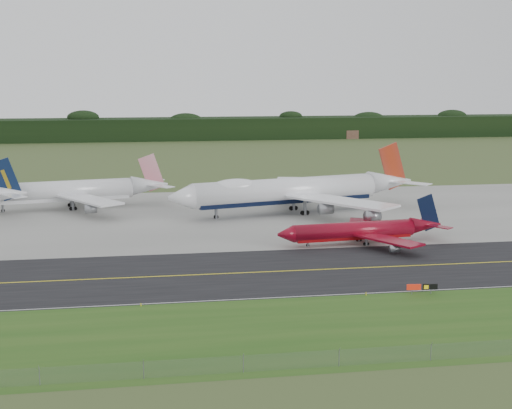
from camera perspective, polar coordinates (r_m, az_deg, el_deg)
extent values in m
plane|color=#364B23|center=(136.92, 3.74, -4.82)|extent=(600.00, 600.00, 0.00)
cube|color=#254F17|center=(104.61, 7.95, -9.73)|extent=(400.00, 30.00, 0.01)
cube|color=black|center=(133.16, 4.11, -5.26)|extent=(400.00, 32.00, 0.02)
cube|color=gray|center=(185.75, 0.33, -0.77)|extent=(400.00, 78.00, 0.01)
cube|color=yellow|center=(133.15, 4.11, -5.25)|extent=(400.00, 0.40, 0.00)
cube|color=silver|center=(118.73, 5.79, -7.22)|extent=(400.00, 0.25, 0.00)
plane|color=slate|center=(92.70, 10.31, -11.76)|extent=(320.00, 0.00, 320.00)
cylinder|color=slate|center=(92.70, 10.31, -11.76)|extent=(0.10, 0.10, 2.20)
cube|color=black|center=(406.10, -4.73, 6.07)|extent=(700.00, 24.00, 12.00)
cylinder|color=white|center=(185.41, 2.36, 1.14)|extent=(50.37, 17.72, 6.38)
cube|color=black|center=(185.76, 2.35, 0.51)|extent=(47.55, 15.59, 2.23)
cone|color=white|center=(175.77, -6.06, 0.58)|extent=(7.57, 7.65, 6.38)
cone|color=white|center=(200.42, 10.66, 1.80)|extent=(14.37, 9.25, 6.38)
ellipsoid|color=white|center=(179.84, -1.72, 1.43)|extent=(13.91, 8.26, 4.07)
cube|color=white|center=(176.94, 6.83, 0.27)|extent=(24.72, 27.94, 0.55)
cube|color=white|center=(201.95, 2.95, 1.57)|extent=(14.67, 29.68, 0.55)
cube|color=#A22C12|center=(200.23, 10.87, 3.04)|extent=(9.04, 2.60, 13.22)
cylinder|color=gray|center=(175.95, 5.61, -0.34)|extent=(4.00, 3.41, 2.68)
cylinder|color=gray|center=(200.06, 2.00, 0.99)|extent=(4.00, 3.41, 2.68)
cylinder|color=gray|center=(168.20, 9.30, -0.92)|extent=(4.00, 3.41, 2.68)
cylinder|color=gray|center=(213.53, 2.06, 1.58)|extent=(4.00, 3.41, 2.68)
cylinder|color=black|center=(179.48, -3.21, -0.99)|extent=(1.24, 0.77, 1.15)
cylinder|color=slate|center=(184.67, 3.94, -0.19)|extent=(1.07, 1.07, 4.27)
cylinder|color=black|center=(184.96, 3.93, -0.66)|extent=(1.25, 0.82, 1.15)
cylinder|color=slate|center=(190.89, 3.01, 0.17)|extent=(1.07, 1.07, 4.27)
cylinder|color=black|center=(191.17, 3.01, -0.29)|extent=(1.25, 0.82, 1.15)
cylinder|color=maroon|center=(153.82, 7.80, -2.06)|extent=(27.25, 6.43, 3.66)
cube|color=maroon|center=(154.08, 7.78, -2.50)|extent=(25.82, 5.38, 1.28)
cone|color=maroon|center=(148.75, 2.37, -2.40)|extent=(3.74, 3.99, 3.66)
cone|color=maroon|center=(160.99, 13.43, -1.60)|extent=(7.47, 4.37, 3.66)
cube|color=maroon|center=(149.11, 10.54, -2.79)|extent=(11.92, 15.42, 0.41)
cube|color=maroon|center=(162.50, 8.29, -1.64)|extent=(9.53, 15.82, 0.41)
cube|color=black|center=(160.69, 13.63, -0.63)|extent=(5.77, 0.89, 8.32)
cylinder|color=gray|center=(146.07, 11.03, -3.48)|extent=(2.14, 1.73, 1.54)
cylinder|color=gray|center=(165.84, 7.71, -1.74)|extent=(2.14, 1.73, 1.54)
cylinder|color=black|center=(150.85, 4.16, -3.27)|extent=(0.69, 0.36, 0.66)
cylinder|color=slate|center=(153.30, 8.81, -2.91)|extent=(0.56, 0.56, 1.89)
cylinder|color=black|center=(153.44, 8.81, -3.14)|extent=(0.69, 0.40, 0.66)
cylinder|color=slate|center=(156.89, 8.23, -2.59)|extent=(0.56, 0.56, 1.89)
cylinder|color=black|center=(157.03, 8.22, -2.81)|extent=(0.69, 0.40, 0.66)
cone|color=white|center=(194.19, -19.48, 0.82)|extent=(11.42, 6.39, 5.63)
cube|color=#0D1B3B|center=(193.58, -19.36, 1.91)|extent=(7.89, 1.00, 11.36)
cylinder|color=silver|center=(198.99, -15.44, 1.06)|extent=(39.02, 11.87, 5.37)
cube|color=white|center=(199.27, -15.41, 0.57)|extent=(36.88, 10.22, 1.88)
cone|color=silver|center=(201.67, -8.50, 1.56)|extent=(10.97, 7.03, 5.37)
cube|color=silver|center=(188.72, -13.17, 0.39)|extent=(18.37, 22.17, 0.48)
cube|color=silver|center=(210.51, -13.76, 1.37)|extent=(12.55, 23.20, 0.48)
cube|color=#AB0C29|center=(201.28, -8.36, 2.54)|extent=(7.37, 1.68, 10.68)
cylinder|color=gray|center=(183.75, -13.09, -0.34)|extent=(3.27, 2.72, 2.26)
cylinder|color=gray|center=(215.92, -13.96, 1.18)|extent=(3.27, 2.72, 2.26)
cylinder|color=black|center=(199.53, -19.59, -0.46)|extent=(1.03, 0.59, 0.97)
cylinder|color=slate|center=(196.81, -14.44, 0.03)|extent=(0.87, 0.87, 3.39)
cylinder|color=black|center=(197.02, -14.43, -0.32)|extent=(1.03, 0.64, 0.97)
cylinder|color=slate|center=(202.62, -14.57, 0.31)|extent=(0.87, 0.87, 3.39)
cylinder|color=black|center=(202.82, -14.55, -0.02)|extent=(1.03, 0.64, 0.97)
cylinder|color=slate|center=(121.27, 12.35, -6.86)|extent=(0.13, 0.13, 0.75)
cylinder|color=slate|center=(122.18, 13.82, -6.79)|extent=(0.13, 0.13, 0.75)
cube|color=#AD1E0D|center=(121.11, 12.52, -6.47)|extent=(2.37, 0.41, 0.97)
cube|color=black|center=(121.68, 13.44, -6.43)|extent=(1.09, 0.29, 0.97)
cube|color=black|center=(122.06, 14.03, -6.40)|extent=(1.30, 0.31, 0.97)
cylinder|color=yellow|center=(114.12, -9.19, -7.91)|extent=(0.16, 0.16, 0.50)
cylinder|color=yellow|center=(119.40, 8.79, -7.08)|extent=(0.16, 0.16, 0.50)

